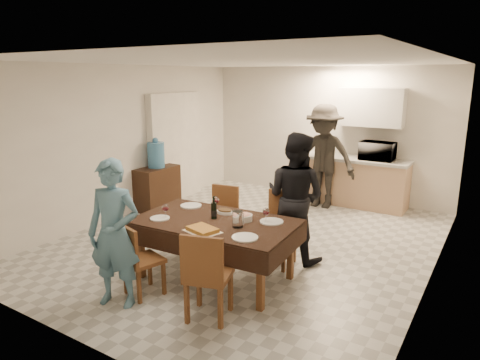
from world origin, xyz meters
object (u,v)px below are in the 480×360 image
object	(u,v)px
microwave	(378,151)
person_far	(295,197)
person_near	(114,234)
dining_table	(215,223)
water_jug	(156,155)
person_kitchen	(323,157)
wine_bottle	(214,207)
console	(158,188)
savoury_tart	(202,230)
water_pitcher	(238,219)

from	to	relation	value
microwave	person_far	world-z (taller)	person_far
person_near	dining_table	bearing A→B (deg)	43.41
water_jug	person_kitchen	bearing A→B (deg)	34.45
wine_bottle	person_far	xyz separation A→B (m)	(0.60, 1.00, -0.02)
dining_table	water_jug	xyz separation A→B (m)	(-2.55, 1.75, 0.31)
console	person_near	xyz separation A→B (m)	(2.00, -2.80, 0.41)
console	person_far	world-z (taller)	person_far
microwave	person_far	xyz separation A→B (m)	(-0.30, -2.89, -0.22)
person_near	person_far	bearing A→B (deg)	43.41
savoury_tart	water_pitcher	bearing A→B (deg)	52.85
water_pitcher	savoury_tart	size ratio (longest dim) A/B	0.50
wine_bottle	savoury_tart	size ratio (longest dim) A/B	0.74
dining_table	person_near	world-z (taller)	person_near
person_far	microwave	bearing A→B (deg)	-91.51
console	person_far	size ratio (longest dim) A/B	0.49
water_jug	microwave	distance (m)	4.04
water_pitcher	person_kitchen	distance (m)	3.56
microwave	person_kitchen	distance (m)	0.99
water_jug	microwave	world-z (taller)	microwave
wine_bottle	person_kitchen	size ratio (longest dim) A/B	0.15
person_far	water_jug	bearing A→B (deg)	-8.29
wine_bottle	console	bearing A→B (deg)	145.73
dining_table	wine_bottle	distance (m)	0.19
dining_table	person_near	size ratio (longest dim) A/B	1.23
dining_table	water_jug	world-z (taller)	water_jug
console	person_near	world-z (taller)	person_near
wine_bottle	water_pitcher	size ratio (longest dim) A/B	1.48
water_jug	person_near	xyz separation A→B (m)	(2.00, -2.80, -0.21)
water_jug	person_near	distance (m)	3.45
wine_bottle	water_pitcher	bearing A→B (deg)	-14.04
water_pitcher	wine_bottle	bearing A→B (deg)	165.96
dining_table	person_kitchen	world-z (taller)	person_kitchen
dining_table	savoury_tart	world-z (taller)	savoury_tart
water_pitcher	person_near	world-z (taller)	person_near
console	savoury_tart	bearing A→B (deg)	-38.84
console	person_near	distance (m)	3.46
console	wine_bottle	bearing A→B (deg)	-34.27
wine_bottle	person_near	bearing A→B (deg)	-114.44
console	water_jug	world-z (taller)	water_jug
water_pitcher	person_far	bearing A→B (deg)	79.70
microwave	savoury_tart	bearing A→B (deg)	80.11
dining_table	console	size ratio (longest dim) A/B	2.31
wine_bottle	savoury_tart	bearing A→B (deg)	-70.77
water_pitcher	console	bearing A→B (deg)	148.13
water_pitcher	person_near	xyz separation A→B (m)	(-0.90, -1.00, -0.03)
water_pitcher	person_near	size ratio (longest dim) A/B	0.12
water_jug	savoury_tart	distance (m)	3.41
person_far	person_kitchen	size ratio (longest dim) A/B	0.89
savoury_tart	person_far	bearing A→B (deg)	72.53
microwave	person_far	size ratio (longest dim) A/B	0.35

